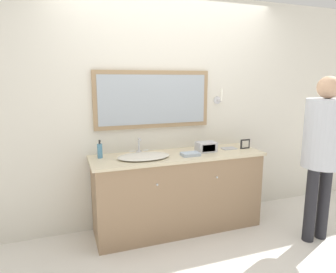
% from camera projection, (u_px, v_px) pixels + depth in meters
% --- Properties ---
extents(ground_plane, '(14.00, 14.00, 0.00)m').
position_uv_depth(ground_plane, '(188.00, 240.00, 3.11)').
color(ground_plane, silver).
extents(wall_back, '(8.00, 0.18, 2.55)m').
position_uv_depth(wall_back, '(168.00, 112.00, 3.41)').
color(wall_back, silver).
rests_on(wall_back, ground_plane).
extents(vanity_counter, '(1.86, 0.56, 0.85)m').
position_uv_depth(vanity_counter, '(178.00, 192.00, 3.29)').
color(vanity_counter, '#937556').
rests_on(vanity_counter, ground_plane).
extents(sink_basin, '(0.54, 0.40, 0.17)m').
position_uv_depth(sink_basin, '(144.00, 156.00, 3.05)').
color(sink_basin, silver).
rests_on(sink_basin, vanity_counter).
extents(soap_bottle, '(0.05, 0.05, 0.19)m').
position_uv_depth(soap_bottle, '(100.00, 151.00, 3.04)').
color(soap_bottle, teal).
rests_on(soap_bottle, vanity_counter).
extents(appliance_box, '(0.21, 0.15, 0.11)m').
position_uv_depth(appliance_box, '(206.00, 147.00, 3.30)').
color(appliance_box, '#BCBCC1').
rests_on(appliance_box, vanity_counter).
extents(picture_frame, '(0.12, 0.01, 0.11)m').
position_uv_depth(picture_frame, '(245.00, 144.00, 3.45)').
color(picture_frame, black).
rests_on(picture_frame, vanity_counter).
extents(hand_towel_near_sink, '(0.19, 0.13, 0.03)m').
position_uv_depth(hand_towel_near_sink, '(190.00, 154.00, 3.14)').
color(hand_towel_near_sink, '#A8B7C6').
rests_on(hand_towel_near_sink, vanity_counter).
extents(metal_tray, '(0.17, 0.12, 0.01)m').
position_uv_depth(metal_tray, '(229.00, 148.00, 3.45)').
color(metal_tray, '#ADADB2').
rests_on(metal_tray, vanity_counter).
extents(person, '(0.38, 0.38, 1.67)m').
position_uv_depth(person, '(323.00, 142.00, 2.94)').
color(person, '#232328').
rests_on(person, ground_plane).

